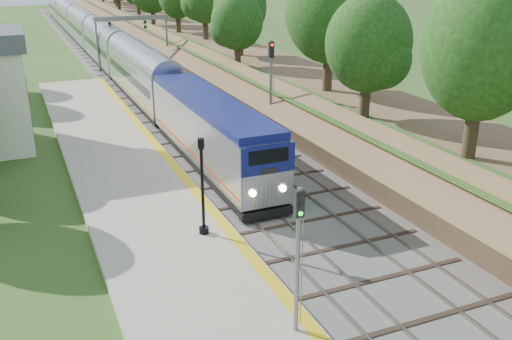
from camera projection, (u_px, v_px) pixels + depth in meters
name	position (u px, v px, depth m)	size (l,w,h in m)	color
trackbed	(123.00, 63.00, 70.65)	(9.50, 170.00, 0.28)	#4C4944
platform	(145.00, 205.00, 30.10)	(6.40, 68.00, 0.38)	#A29582
yellow_stripe	(197.00, 193.00, 31.08)	(0.55, 68.00, 0.01)	gold
embankment	(187.00, 44.00, 73.07)	(10.64, 170.00, 11.70)	brown
signal_gantry	(132.00, 28.00, 64.85)	(8.40, 0.38, 6.20)	slate
trees_behind_platform	(9.00, 116.00, 30.38)	(7.82, 53.32, 7.21)	#332316
train	(94.00, 39.00, 76.28)	(2.86, 114.95, 4.21)	black
lamppost_far	(203.00, 192.00, 25.89)	(0.46, 0.46, 4.62)	black
signal_platform	(298.00, 246.00, 18.58)	(0.31, 0.25, 5.31)	slate
signal_farside	(271.00, 78.00, 40.62)	(0.38, 0.30, 6.91)	slate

